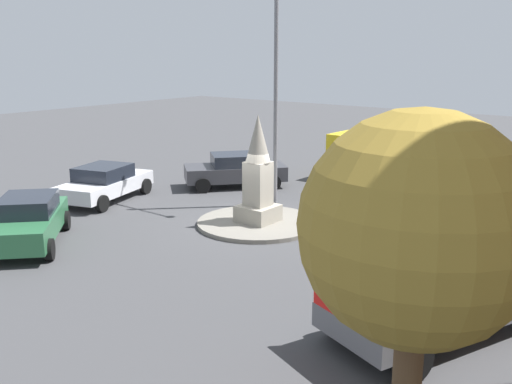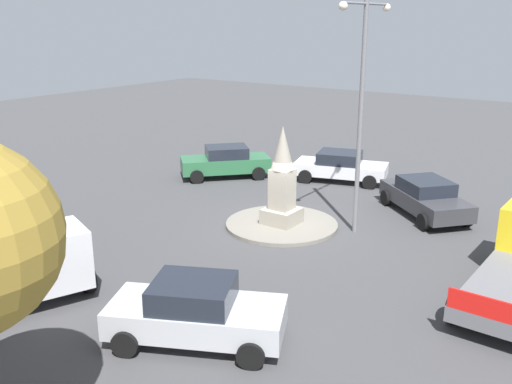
% 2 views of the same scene
% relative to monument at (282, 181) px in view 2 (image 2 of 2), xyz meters
% --- Properties ---
extents(ground_plane, '(80.00, 80.00, 0.00)m').
position_rel_monument_xyz_m(ground_plane, '(0.00, 0.00, -1.77)').
color(ground_plane, '#424244').
extents(traffic_island, '(4.18, 4.18, 0.14)m').
position_rel_monument_xyz_m(traffic_island, '(0.00, 0.00, -1.70)').
color(traffic_island, gray).
rests_on(traffic_island, ground).
extents(monument, '(1.21, 1.21, 3.66)m').
position_rel_monument_xyz_m(monument, '(0.00, 0.00, 0.00)').
color(monument, '#9E9687').
rests_on(monument, traffic_island).
extents(streetlamp, '(3.60, 0.28, 8.39)m').
position_rel_monument_xyz_m(streetlamp, '(1.07, -2.46, 3.28)').
color(streetlamp, slate).
rests_on(streetlamp, ground).
extents(car_silver_near_island, '(3.40, 4.52, 1.57)m').
position_rel_monument_xyz_m(car_silver_near_island, '(-7.86, -2.61, -0.97)').
color(car_silver_near_island, '#B7BABF').
rests_on(car_silver_near_island, ground).
extents(car_green_waiting, '(4.23, 4.12, 1.53)m').
position_rel_monument_xyz_m(car_green_waiting, '(4.25, 5.96, -0.98)').
color(car_green_waiting, '#2D6B42').
rests_on(car_green_waiting, ground).
extents(car_dark_grey_parked_right, '(4.18, 4.43, 1.46)m').
position_rel_monument_xyz_m(car_dark_grey_parked_right, '(4.29, -3.91, -1.01)').
color(car_dark_grey_parked_right, '#38383D').
rests_on(car_dark_grey_parked_right, ground).
extents(car_white_passing, '(2.99, 4.63, 1.41)m').
position_rel_monument_xyz_m(car_white_passing, '(6.85, 1.08, -1.03)').
color(car_white_passing, silver).
rests_on(car_white_passing, ground).
extents(truck_white_far_side, '(3.88, 5.72, 2.03)m').
position_rel_monument_xyz_m(truck_white_far_side, '(-8.13, 3.18, -0.81)').
color(truck_white_far_side, silver).
rests_on(truck_white_far_side, ground).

